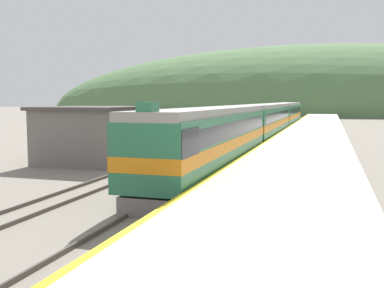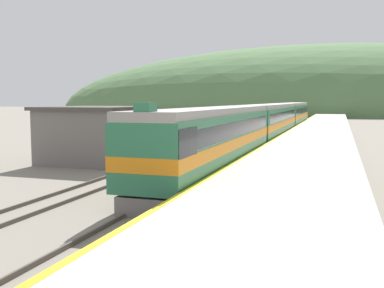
% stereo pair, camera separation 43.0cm
% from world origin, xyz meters
% --- Properties ---
extents(track_main, '(1.52, 180.00, 0.16)m').
position_xyz_m(track_main, '(0.00, 70.00, 0.08)').
color(track_main, '#4C443D').
rests_on(track_main, ground).
extents(track_siding, '(1.52, 180.00, 0.16)m').
position_xyz_m(track_siding, '(-4.93, 70.00, 0.08)').
color(track_siding, '#4C443D').
rests_on(track_siding, ground).
extents(platform, '(6.67, 140.00, 1.14)m').
position_xyz_m(platform, '(4.88, 50.00, 0.56)').
color(platform, '#BCB5A5').
rests_on(platform, ground).
extents(distant_hills, '(190.09, 85.54, 45.11)m').
position_xyz_m(distant_hills, '(0.00, 161.47, 0.00)').
color(distant_hills, '#517547').
rests_on(distant_hills, ground).
extents(station_shed, '(6.57, 7.47, 4.02)m').
position_xyz_m(station_shed, '(-9.79, 33.52, 2.03)').
color(station_shed, slate).
rests_on(station_shed, ground).
extents(express_train_lead_car, '(3.00, 20.64, 4.41)m').
position_xyz_m(express_train_lead_car, '(0.00, 29.99, 2.21)').
color(express_train_lead_car, black).
rests_on(express_train_lead_car, ground).
extents(carriage_second, '(2.99, 22.82, 4.05)m').
position_xyz_m(carriage_second, '(0.00, 52.83, 2.20)').
color(carriage_second, black).
rests_on(carriage_second, ground).
extents(carriage_third, '(2.99, 22.82, 4.05)m').
position_xyz_m(carriage_third, '(0.00, 76.53, 2.20)').
color(carriage_third, black).
rests_on(carriage_third, ground).
extents(siding_train, '(2.90, 46.50, 3.76)m').
position_xyz_m(siding_train, '(-4.93, 72.61, 1.94)').
color(siding_train, black).
rests_on(siding_train, ground).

